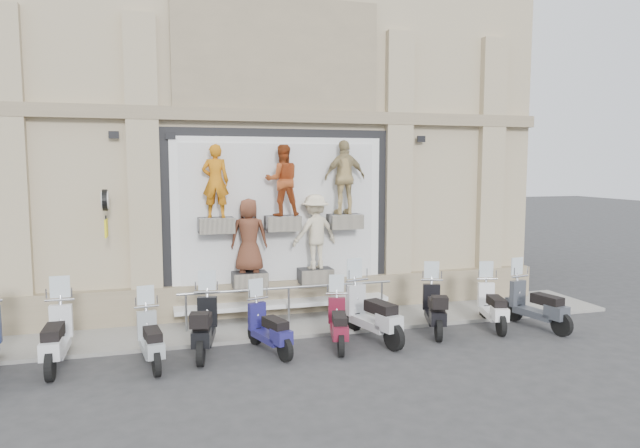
{
  "coord_description": "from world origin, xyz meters",
  "views": [
    {
      "loc": [
        -2.96,
        -10.47,
        3.72
      ],
      "look_at": [
        0.72,
        1.9,
        2.35
      ],
      "focal_mm": 32.0,
      "sensor_mm": 36.0,
      "label": 1
    }
  ],
  "objects_px": {
    "clock_sign_bracket": "(105,207)",
    "scooter_i": "(493,297)",
    "scooter_d": "(204,315)",
    "scooter_e": "(269,318)",
    "scooter_h": "(435,299)",
    "scooter_g": "(372,302)",
    "guard_rail": "(289,306)",
    "scooter_b": "(56,325)",
    "scooter_c": "(151,329)",
    "scooter_f": "(339,313)",
    "scooter_j": "(537,295)"
  },
  "relations": [
    {
      "from": "clock_sign_bracket",
      "to": "scooter_j",
      "type": "height_order",
      "value": "clock_sign_bracket"
    },
    {
      "from": "scooter_e",
      "to": "scooter_h",
      "type": "distance_m",
      "value": 3.79
    },
    {
      "from": "clock_sign_bracket",
      "to": "scooter_h",
      "type": "xyz_separation_m",
      "value": [
        6.88,
        -1.85,
        -2.06
      ]
    },
    {
      "from": "scooter_h",
      "to": "scooter_b",
      "type": "bearing_deg",
      "value": -159.81
    },
    {
      "from": "guard_rail",
      "to": "scooter_h",
      "type": "distance_m",
      "value": 3.3
    },
    {
      "from": "scooter_b",
      "to": "scooter_h",
      "type": "height_order",
      "value": "scooter_b"
    },
    {
      "from": "scooter_i",
      "to": "guard_rail",
      "type": "bearing_deg",
      "value": 178.42
    },
    {
      "from": "scooter_d",
      "to": "scooter_e",
      "type": "bearing_deg",
      "value": -1.97
    },
    {
      "from": "guard_rail",
      "to": "scooter_h",
      "type": "xyz_separation_m",
      "value": [
        2.98,
        -1.38,
        0.28
      ]
    },
    {
      "from": "scooter_e",
      "to": "scooter_h",
      "type": "height_order",
      "value": "scooter_h"
    },
    {
      "from": "scooter_c",
      "to": "scooter_g",
      "type": "bearing_deg",
      "value": -5.18
    },
    {
      "from": "scooter_c",
      "to": "scooter_d",
      "type": "distance_m",
      "value": 1.08
    },
    {
      "from": "guard_rail",
      "to": "scooter_d",
      "type": "bearing_deg",
      "value": -145.4
    },
    {
      "from": "guard_rail",
      "to": "scooter_j",
      "type": "xyz_separation_m",
      "value": [
        5.35,
        -1.76,
        0.3
      ]
    },
    {
      "from": "scooter_b",
      "to": "scooter_d",
      "type": "relative_size",
      "value": 1.02
    },
    {
      "from": "scooter_h",
      "to": "scooter_c",
      "type": "bearing_deg",
      "value": -156.12
    },
    {
      "from": "scooter_d",
      "to": "scooter_h",
      "type": "height_order",
      "value": "scooter_d"
    },
    {
      "from": "guard_rail",
      "to": "scooter_c",
      "type": "distance_m",
      "value": 3.52
    },
    {
      "from": "scooter_e",
      "to": "scooter_i",
      "type": "xyz_separation_m",
      "value": [
        5.22,
        0.25,
        0.02
      ]
    },
    {
      "from": "scooter_d",
      "to": "scooter_f",
      "type": "distance_m",
      "value": 2.68
    },
    {
      "from": "scooter_g",
      "to": "scooter_h",
      "type": "distance_m",
      "value": 1.56
    },
    {
      "from": "scooter_e",
      "to": "scooter_i",
      "type": "bearing_deg",
      "value": -14.15
    },
    {
      "from": "clock_sign_bracket",
      "to": "scooter_b",
      "type": "bearing_deg",
      "value": -113.39
    },
    {
      "from": "clock_sign_bracket",
      "to": "scooter_i",
      "type": "relative_size",
      "value": 0.58
    },
    {
      "from": "scooter_c",
      "to": "scooter_h",
      "type": "height_order",
      "value": "scooter_h"
    },
    {
      "from": "clock_sign_bracket",
      "to": "scooter_i",
      "type": "height_order",
      "value": "clock_sign_bracket"
    },
    {
      "from": "scooter_c",
      "to": "scooter_h",
      "type": "bearing_deg",
      "value": -4.18
    },
    {
      "from": "scooter_b",
      "to": "scooter_h",
      "type": "bearing_deg",
      "value": 0.68
    },
    {
      "from": "scooter_c",
      "to": "scooter_j",
      "type": "relative_size",
      "value": 0.91
    },
    {
      "from": "scooter_b",
      "to": "clock_sign_bracket",
      "type": "bearing_deg",
      "value": 67.32
    },
    {
      "from": "guard_rail",
      "to": "scooter_j",
      "type": "bearing_deg",
      "value": -18.24
    },
    {
      "from": "guard_rail",
      "to": "scooter_e",
      "type": "bearing_deg",
      "value": -115.42
    },
    {
      "from": "scooter_c",
      "to": "scooter_f",
      "type": "relative_size",
      "value": 1.01
    },
    {
      "from": "scooter_d",
      "to": "scooter_j",
      "type": "distance_m",
      "value": 7.39
    },
    {
      "from": "scooter_e",
      "to": "scooter_i",
      "type": "relative_size",
      "value": 0.97
    },
    {
      "from": "guard_rail",
      "to": "scooter_c",
      "type": "xyz_separation_m",
      "value": [
        -3.04,
        -1.77,
        0.23
      ]
    },
    {
      "from": "scooter_f",
      "to": "scooter_g",
      "type": "bearing_deg",
      "value": 25.6
    },
    {
      "from": "guard_rail",
      "to": "scooter_b",
      "type": "relative_size",
      "value": 2.6
    },
    {
      "from": "scooter_c",
      "to": "scooter_e",
      "type": "height_order",
      "value": "scooter_c"
    },
    {
      "from": "scooter_c",
      "to": "scooter_e",
      "type": "distance_m",
      "value": 2.24
    },
    {
      "from": "scooter_f",
      "to": "scooter_h",
      "type": "relative_size",
      "value": 0.93
    },
    {
      "from": "scooter_f",
      "to": "guard_rail",
      "type": "bearing_deg",
      "value": 123.99
    },
    {
      "from": "scooter_b",
      "to": "scooter_h",
      "type": "distance_m",
      "value": 7.68
    },
    {
      "from": "scooter_d",
      "to": "scooter_j",
      "type": "height_order",
      "value": "scooter_d"
    },
    {
      "from": "scooter_g",
      "to": "scooter_i",
      "type": "bearing_deg",
      "value": -11.57
    },
    {
      "from": "scooter_f",
      "to": "scooter_i",
      "type": "height_order",
      "value": "scooter_i"
    },
    {
      "from": "scooter_d",
      "to": "scooter_i",
      "type": "xyz_separation_m",
      "value": [
        6.45,
        -0.04,
        -0.06
      ]
    },
    {
      "from": "scooter_d",
      "to": "scooter_i",
      "type": "height_order",
      "value": "scooter_d"
    },
    {
      "from": "scooter_c",
      "to": "scooter_f",
      "type": "height_order",
      "value": "scooter_c"
    },
    {
      "from": "scooter_d",
      "to": "scooter_g",
      "type": "bearing_deg",
      "value": 8.64
    }
  ]
}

